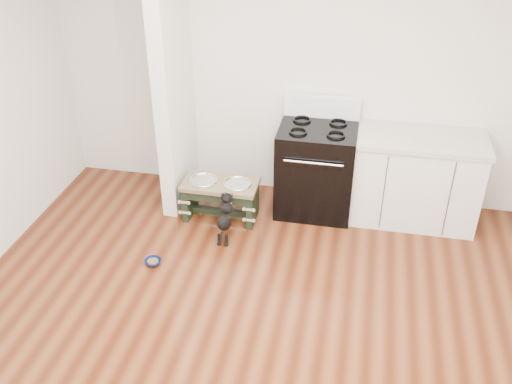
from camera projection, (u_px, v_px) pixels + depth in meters
name	position (u px, v px, depth m)	size (l,w,h in m)	color
ground	(247.00, 359.00, 4.24)	(5.00, 5.00, 0.00)	#431A0C
room_shell	(244.00, 168.00, 3.39)	(5.00, 5.00, 5.00)	silver
partition_wall	(173.00, 77.00, 5.49)	(0.15, 0.80, 2.70)	silver
oven_range	(316.00, 168.00, 5.75)	(0.76, 0.69, 1.14)	black
cabinet_run	(415.00, 179.00, 5.61)	(1.24, 0.64, 0.91)	silver
dog_feeder	(220.00, 193.00, 5.70)	(0.75, 0.40, 0.43)	black
puppy	(225.00, 217.00, 5.41)	(0.13, 0.38, 0.46)	black
floor_bowl	(153.00, 262.00, 5.18)	(0.20, 0.20, 0.05)	navy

